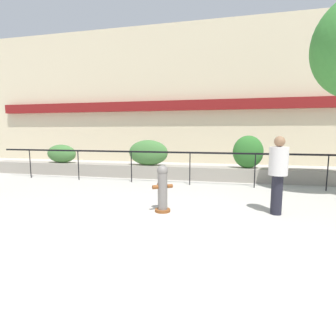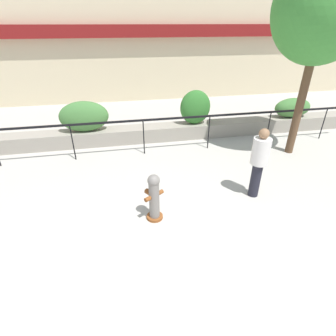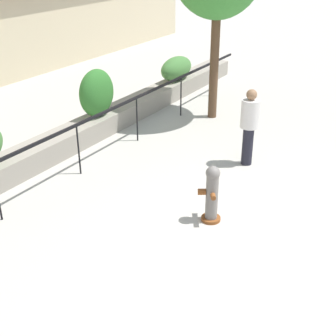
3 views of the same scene
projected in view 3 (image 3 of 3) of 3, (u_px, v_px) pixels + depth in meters
name	position (u px, v px, depth m)	size (l,w,h in m)	color
ground_plane	(304.00, 244.00, 7.81)	(120.00, 120.00, 0.00)	#B2ADA3
planter_wall_low	(43.00, 152.00, 10.52)	(18.00, 0.70, 0.50)	gray
fence_railing_segment	(77.00, 130.00, 9.66)	(15.00, 0.05, 1.15)	black
hedge_bush_2	(97.00, 93.00, 11.65)	(1.09, 0.65, 1.20)	#2D6B28
hedge_bush_3	(176.00, 68.00, 14.72)	(1.45, 0.70, 0.73)	#427538
fire_hydrant	(212.00, 193.00, 8.22)	(0.49, 0.49, 1.08)	brown
pedestrian	(249.00, 123.00, 10.11)	(0.45, 0.45, 1.73)	black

